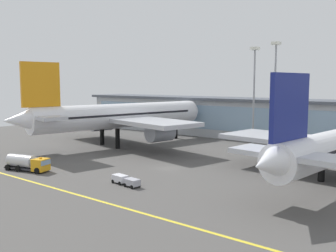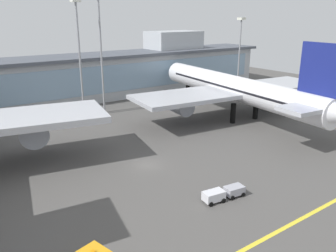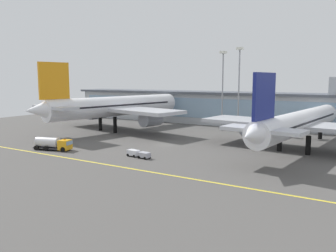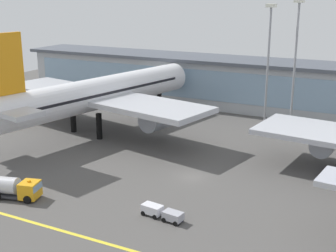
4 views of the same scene
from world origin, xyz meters
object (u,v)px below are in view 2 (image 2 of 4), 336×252
object	(u,v)px
baggage_tug_near	(223,193)
apron_light_mast_east	(79,42)
airliner_near_right	(235,89)
apron_light_mast_west	(240,43)
apron_light_mast_centre	(100,39)

from	to	relation	value
baggage_tug_near	apron_light_mast_east	size ratio (longest dim) A/B	0.23
airliner_near_right	apron_light_mast_west	xyz separation A→B (m)	(22.01, 20.20, 7.62)
airliner_near_right	apron_light_mast_centre	world-z (taller)	apron_light_mast_centre
apron_light_mast_centre	apron_light_mast_west	bearing A→B (deg)	0.18
baggage_tug_near	apron_light_mast_east	xyz separation A→B (m)	(0.14, 44.46, 15.31)
apron_light_mast_east	airliner_near_right	bearing A→B (deg)	-36.04
airliner_near_right	apron_light_mast_centre	bearing A→B (deg)	53.56
apron_light_mast_west	apron_light_mast_centre	xyz separation A→B (m)	(-43.85, -0.14, 2.64)
baggage_tug_near	apron_light_mast_west	xyz separation A→B (m)	(49.14, 45.01, 13.18)
apron_light_mast_east	apron_light_mast_centre	bearing A→B (deg)	4.63
airliner_near_right	baggage_tug_near	xyz separation A→B (m)	(-27.13, -24.82, -5.56)
baggage_tug_near	apron_light_mast_west	bearing A→B (deg)	-130.50
apron_light_mast_centre	airliner_near_right	bearing A→B (deg)	-42.57
baggage_tug_near	airliner_near_right	bearing A→B (deg)	-130.54
airliner_near_right	apron_light_mast_east	bearing A→B (deg)	60.08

